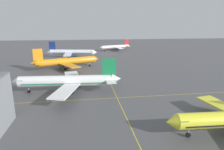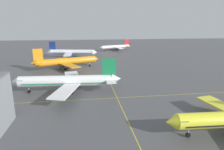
# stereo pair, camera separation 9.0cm
# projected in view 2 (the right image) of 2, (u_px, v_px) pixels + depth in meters

# --- Properties ---
(airliner_second_row) EXTENTS (39.86, 34.31, 12.39)m
(airliner_second_row) POSITION_uv_depth(u_px,v_px,m) (68.00, 81.00, 70.26)
(airliner_second_row) COLOR white
(airliner_second_row) RESTS_ON ground
(airliner_third_row) EXTENTS (37.77, 32.29, 12.03)m
(airliner_third_row) POSITION_uv_depth(u_px,v_px,m) (66.00, 61.00, 108.52)
(airliner_third_row) COLOR orange
(airliner_third_row) RESTS_ON ground
(airliner_far_left_stand) EXTENTS (38.10, 32.35, 11.91)m
(airliner_far_left_stand) POSITION_uv_depth(u_px,v_px,m) (72.00, 52.00, 145.19)
(airliner_far_left_stand) COLOR white
(airliner_far_left_stand) RESTS_ON ground
(airliner_far_right_stand) EXTENTS (31.95, 27.32, 10.19)m
(airliner_far_right_stand) POSITION_uv_depth(u_px,v_px,m) (116.00, 47.00, 185.53)
(airliner_far_right_stand) COLOR white
(airliner_far_right_stand) RESTS_ON ground
(taxiway_markings) EXTENTS (148.10, 78.84, 0.01)m
(taxiway_markings) POSITION_uv_depth(u_px,v_px,m) (129.00, 124.00, 48.40)
(taxiway_markings) COLOR yellow
(taxiway_markings) RESTS_ON ground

